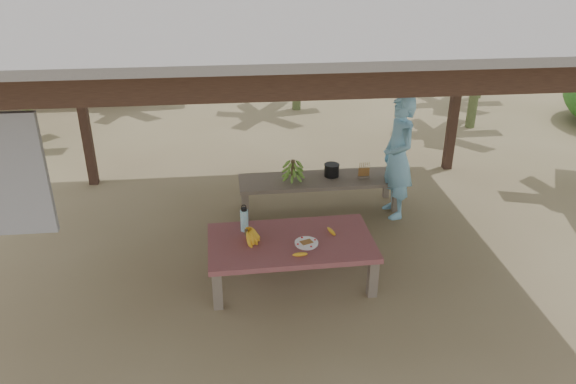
{
  "coord_description": "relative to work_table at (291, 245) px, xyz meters",
  "views": [
    {
      "loc": [
        -0.67,
        -5.79,
        3.64
      ],
      "look_at": [
        -0.05,
        0.03,
        0.8
      ],
      "focal_mm": 35.0,
      "sensor_mm": 36.0,
      "label": 1
    }
  ],
  "objects": [
    {
      "name": "work_table",
      "position": [
        0.0,
        0.0,
        0.0
      ],
      "size": [
        1.83,
        1.05,
        0.5
      ],
      "rotation": [
        0.0,
        0.0,
        0.03
      ],
      "color": "brown",
      "rests_on": "ground"
    },
    {
      "name": "ripe_banana_bunch",
      "position": [
        -0.48,
        0.02,
        0.15
      ],
      "size": [
        0.29,
        0.25,
        0.17
      ],
      "primitive_type": null,
      "rotation": [
        0.0,
        0.0,
        0.06
      ],
      "color": "yellow",
      "rests_on": "work_table"
    },
    {
      "name": "pavilion",
      "position": [
        0.06,
        0.54,
        2.34
      ],
      "size": [
        6.6,
        5.6,
        2.95
      ],
      "color": "black",
      "rests_on": "ground"
    },
    {
      "name": "cooking_pot",
      "position": [
        0.76,
        1.75,
        0.1
      ],
      "size": [
        0.2,
        0.2,
        0.17
      ],
      "primitive_type": "cylinder",
      "color": "black",
      "rests_on": "bench"
    },
    {
      "name": "green_banana_stalk",
      "position": [
        0.21,
        1.68,
        0.17
      ],
      "size": [
        0.27,
        0.27,
        0.31
      ],
      "primitive_type": null,
      "rotation": [
        0.0,
        0.0,
        0.01
      ],
      "color": "#598C2D",
      "rests_on": "bench"
    },
    {
      "name": "loose_banana_front",
      "position": [
        0.06,
        -0.33,
        0.09
      ],
      "size": [
        0.18,
        0.09,
        0.04
      ],
      "primitive_type": "ellipsoid",
      "rotation": [
        0.0,
        0.0,
        1.86
      ],
      "color": "yellow",
      "rests_on": "work_table"
    },
    {
      "name": "woman",
      "position": [
        1.57,
        1.4,
        0.4
      ],
      "size": [
        0.46,
        0.65,
        1.67
      ],
      "primitive_type": "imported",
      "rotation": [
        0.0,
        0.0,
        -1.47
      ],
      "color": "#70B1D4",
      "rests_on": "ground"
    },
    {
      "name": "banana_plant_w",
      "position": [
        -4.1,
        4.55,
        1.56
      ],
      "size": [
        1.8,
        1.8,
        2.47
      ],
      "color": "#596638",
      "rests_on": "ground"
    },
    {
      "name": "loose_banana_side",
      "position": [
        0.47,
        0.11,
        0.09
      ],
      "size": [
        0.11,
        0.16,
        0.04
      ],
      "primitive_type": "ellipsoid",
      "rotation": [
        0.0,
        0.0,
        0.42
      ],
      "color": "yellow",
      "rests_on": "work_table"
    },
    {
      "name": "hut",
      "position": [
        -4.42,
        8.56,
        0.67
      ],
      "size": [
        4.4,
        3.43,
        2.85
      ],
      "color": "black",
      "rests_on": "ground"
    },
    {
      "name": "water_flask",
      "position": [
        -0.49,
        0.27,
        0.2
      ],
      "size": [
        0.09,
        0.09,
        0.33
      ],
      "color": "#3FACC6",
      "rests_on": "work_table"
    },
    {
      "name": "skewer_rack",
      "position": [
        1.19,
        1.64,
        0.14
      ],
      "size": [
        0.18,
        0.08,
        0.24
      ],
      "primitive_type": null,
      "rotation": [
        0.0,
        0.0,
        0.01
      ],
      "color": "#A57F47",
      "rests_on": "bench"
    },
    {
      "name": "bench",
      "position": [
        0.58,
        1.68,
        -0.04
      ],
      "size": [
        2.21,
        0.63,
        0.45
      ],
      "rotation": [
        0.0,
        0.0,
        0.01
      ],
      "color": "brown",
      "rests_on": "ground"
    },
    {
      "name": "plate",
      "position": [
        0.16,
        -0.11,
        0.08
      ],
      "size": [
        0.25,
        0.25,
        0.04
      ],
      "color": "white",
      "rests_on": "work_table"
    },
    {
      "name": "ground",
      "position": [
        0.08,
        0.56,
        -0.43
      ],
      "size": [
        80.0,
        80.0,
        0.0
      ],
      "primitive_type": "plane",
      "color": "brown",
      "rests_on": "ground"
    }
  ]
}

